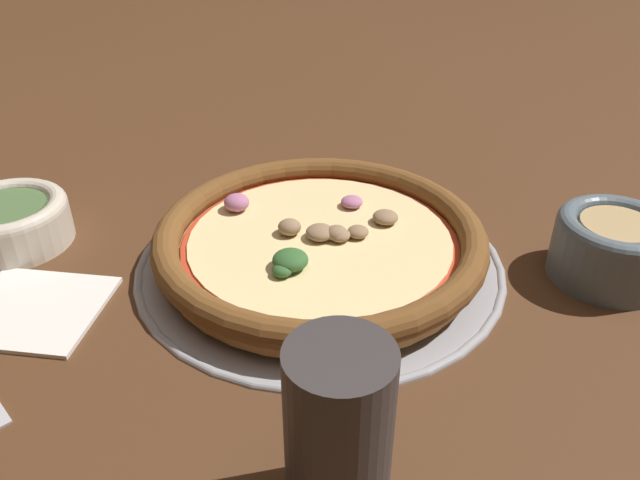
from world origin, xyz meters
TOP-DOWN VIEW (x-y plane):
  - ground_plane at (0.00, 0.00)m, footprint 3.00×3.00m
  - pizza_tray at (0.00, 0.00)m, footprint 0.35×0.35m
  - pizza at (0.00, 0.00)m, footprint 0.31×0.31m
  - bowl_near at (-0.24, -0.10)m, footprint 0.10×0.10m
  - bowl_far at (0.29, 0.11)m, footprint 0.12×0.12m
  - drinking_cup at (-0.13, 0.22)m, footprint 0.06×0.06m
  - napkin at (0.18, 0.18)m, footprint 0.14×0.14m

SIDE VIEW (x-z plane):
  - ground_plane at x=0.00m, z-range 0.00..0.00m
  - pizza_tray at x=0.00m, z-range 0.00..0.01m
  - napkin at x=0.18m, z-range 0.00..0.01m
  - pizza at x=0.00m, z-range 0.01..0.04m
  - bowl_far at x=0.29m, z-range 0.00..0.05m
  - bowl_near at x=-0.24m, z-range 0.00..0.06m
  - drinking_cup at x=-0.13m, z-range 0.00..0.12m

